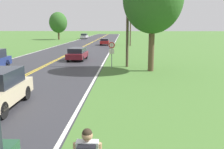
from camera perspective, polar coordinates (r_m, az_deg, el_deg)
traffic_sign at (r=21.18m, az=-0.08°, el=6.32°), size 0.60×0.10×2.32m
utility_pole_midground at (r=21.62m, az=3.75°, el=12.59°), size 1.80×0.24×7.84m
utility_pole_far at (r=46.07m, az=4.46°, el=11.47°), size 1.80×0.24×7.06m
tree_mid_treeline at (r=69.41m, az=-12.82°, el=12.10°), size 4.97×4.97×7.63m
car_maroon_hatchback_mid_far at (r=26.35m, az=-8.32°, el=5.01°), size 1.85×3.83×1.36m
car_red_hatchback_receding at (r=47.88m, az=-1.79°, el=7.96°), size 1.82×3.60×1.30m
car_silver_sedan_distant at (r=73.71m, az=-6.69°, el=9.17°), size 1.88×4.49×1.57m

